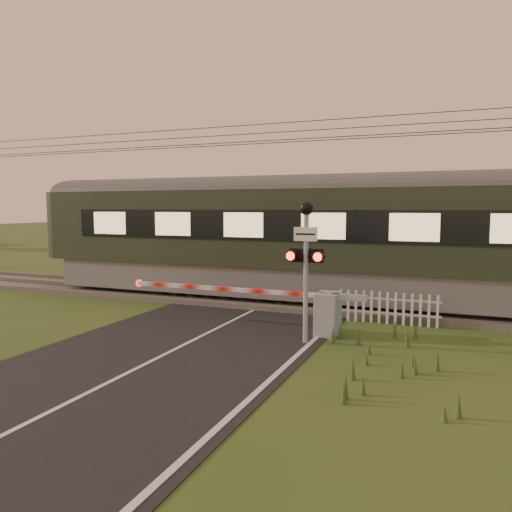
% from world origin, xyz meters
% --- Properties ---
extents(ground, '(160.00, 160.00, 0.00)m').
position_xyz_m(ground, '(0.00, 0.00, 0.00)').
color(ground, '#2E4B1D').
rests_on(ground, ground).
extents(road, '(6.00, 140.00, 0.03)m').
position_xyz_m(road, '(0.02, -0.23, 0.01)').
color(road, black).
rests_on(road, ground).
extents(track_bed, '(140.00, 3.40, 0.39)m').
position_xyz_m(track_bed, '(0.00, 6.50, 0.07)').
color(track_bed, '#47423D').
rests_on(track_bed, ground).
extents(overhead_wires, '(120.00, 0.62, 0.62)m').
position_xyz_m(overhead_wires, '(0.00, 6.50, 5.72)').
color(overhead_wires, black).
rests_on(overhead_wires, ground).
extents(boom_gate, '(6.89, 0.85, 1.12)m').
position_xyz_m(boom_gate, '(2.59, 2.78, 0.62)').
color(boom_gate, gray).
rests_on(boom_gate, ground).
extents(crossing_signal, '(0.87, 0.36, 3.43)m').
position_xyz_m(crossing_signal, '(2.61, 1.78, 2.36)').
color(crossing_signal, gray).
rests_on(crossing_signal, ground).
extents(picket_fence, '(2.88, 0.08, 0.91)m').
position_xyz_m(picket_fence, '(4.18, 4.60, 0.46)').
color(picket_fence, silver).
rests_on(picket_fence, ground).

